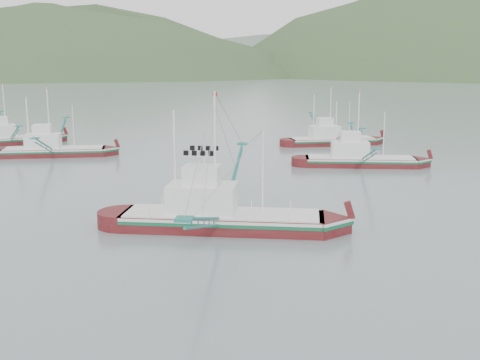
# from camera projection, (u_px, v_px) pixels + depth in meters

# --- Properties ---
(ground) EXTENTS (1200.00, 1200.00, 0.00)m
(ground) POSITION_uv_depth(u_px,v_px,m) (230.00, 241.00, 42.38)
(ground) COLOR slate
(ground) RESTS_ON ground
(main_boat) EXTENTS (15.22, 27.53, 11.14)m
(main_boat) POSITION_uv_depth(u_px,v_px,m) (219.00, 209.00, 45.03)
(main_boat) COLOR #4B0C0E
(main_boat) RESTS_ON ground
(bg_boat_left) EXTENTS (13.55, 23.27, 9.60)m
(bg_boat_left) POSITION_uv_depth(u_px,v_px,m) (53.00, 143.00, 78.35)
(bg_boat_left) COLOR #4B0C0E
(bg_boat_left) RESTS_ON ground
(bg_boat_right) EXTENTS (13.10, 23.46, 9.49)m
(bg_boat_right) POSITION_uv_depth(u_px,v_px,m) (359.00, 155.00, 71.22)
(bg_boat_right) COLOR #4B0C0E
(bg_boat_right) RESTS_ON ground
(bg_boat_far) EXTENTS (13.02, 22.21, 9.23)m
(bg_boat_far) POSITION_uv_depth(u_px,v_px,m) (332.00, 133.00, 88.30)
(bg_boat_far) COLOR #4B0C0E
(bg_boat_far) RESTS_ON ground
(bg_boat_extra) EXTENTS (16.90, 21.42, 9.60)m
(bg_boat_extra) POSITION_uv_depth(u_px,v_px,m) (9.00, 131.00, 88.81)
(bg_boat_extra) COLOR #4B0C0E
(bg_boat_extra) RESTS_ON ground
(headland_left) EXTENTS (448.00, 308.00, 210.00)m
(headland_left) POSITION_uv_depth(u_px,v_px,m) (42.00, 75.00, 413.58)
(headland_left) COLOR #324C27
(headland_left) RESTS_ON ground
(ridge_distant) EXTENTS (960.00, 400.00, 240.00)m
(ridge_distant) POSITION_uv_depth(u_px,v_px,m) (339.00, 70.00, 583.42)
(ridge_distant) COLOR slate
(ridge_distant) RESTS_ON ground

